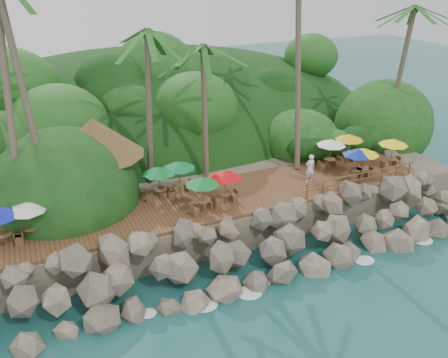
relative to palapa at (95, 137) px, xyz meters
name	(u,v)px	position (x,y,z in m)	size (l,w,h in m)	color
ground	(273,286)	(6.48, -9.43, -5.79)	(140.00, 140.00, 0.00)	#19514F
land_base	(171,157)	(6.48, 6.57, -4.74)	(32.00, 25.20, 2.10)	gray
jungle_hill	(146,140)	(6.48, 14.07, -5.79)	(44.80, 28.00, 15.40)	#143811
seawall	(255,247)	(6.48, -7.43, -4.64)	(29.00, 4.00, 2.30)	gray
terrace	(224,197)	(6.48, -3.43, -3.59)	(26.00, 5.00, 0.20)	brown
jungle_foliage	(176,174)	(6.48, 5.57, -5.79)	(44.00, 16.00, 12.00)	#143811
foam_line	(270,282)	(6.48, -9.13, -5.76)	(25.20, 0.80, 0.06)	white
palapa	(95,137)	(0.00, 0.00, 0.00)	(5.48, 5.48, 4.60)	brown
dining_clusters	(238,167)	(7.38, -3.48, -1.78)	(25.50, 4.83, 2.06)	brown
railing	(361,178)	(14.53, -5.78, -2.88)	(8.30, 0.10, 1.00)	brown
waiter	(310,168)	(12.16, -3.80, -2.58)	(0.66, 0.43, 1.82)	white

